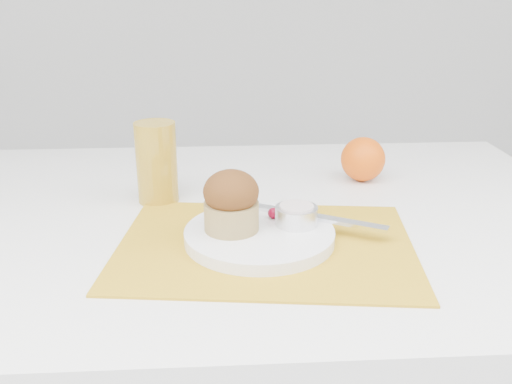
{
  "coord_description": "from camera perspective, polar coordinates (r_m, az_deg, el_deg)",
  "views": [
    {
      "loc": [
        -0.03,
        -0.82,
        1.11
      ],
      "look_at": [
        0.02,
        0.01,
        0.8
      ],
      "focal_mm": 40.0,
      "sensor_mm": 36.0,
      "label": 1
    }
  ],
  "objects": [
    {
      "name": "raspberry_far",
      "position": [
        0.86,
        3.14,
        -2.21
      ],
      "size": [
        0.02,
        0.02,
        0.02
      ],
      "primitive_type": "ellipsoid",
      "color": "#500202",
      "rests_on": "plate"
    },
    {
      "name": "cream",
      "position": [
        0.84,
        4.08,
        -1.52
      ],
      "size": [
        0.06,
        0.06,
        0.01
      ],
      "primitive_type": "cylinder",
      "rotation": [
        0.0,
        0.0,
        0.14
      ],
      "color": "beige",
      "rests_on": "ramekin"
    },
    {
      "name": "juice_glass",
      "position": [
        0.99,
        -9.9,
        2.93
      ],
      "size": [
        0.08,
        0.08,
        0.14
      ],
      "primitive_type": "cylinder",
      "rotation": [
        0.0,
        0.0,
        -0.13
      ],
      "color": "#B58E22",
      "rests_on": "table"
    },
    {
      "name": "orange",
      "position": [
        1.1,
        10.64,
        3.25
      ],
      "size": [
        0.08,
        0.08,
        0.08
      ],
      "primitive_type": "sphere",
      "color": "#F25A08",
      "rests_on": "table"
    },
    {
      "name": "ramekin",
      "position": [
        0.85,
        4.06,
        -2.38
      ],
      "size": [
        0.08,
        0.08,
        0.03
      ],
      "primitive_type": "cylinder",
      "rotation": [
        0.0,
        0.0,
        -0.29
      ],
      "color": "silver",
      "rests_on": "plate"
    },
    {
      "name": "muffin",
      "position": [
        0.82,
        -2.49,
        -0.94
      ],
      "size": [
        0.09,
        0.09,
        0.09
      ],
      "color": "tan",
      "rests_on": "plate"
    },
    {
      "name": "raspberry_near",
      "position": [
        0.87,
        1.79,
        -2.12
      ],
      "size": [
        0.02,
        0.02,
        0.02
      ],
      "primitive_type": "ellipsoid",
      "color": "#5A0215",
      "rests_on": "plate"
    },
    {
      "name": "placemat",
      "position": [
        0.83,
        0.96,
        -5.33
      ],
      "size": [
        0.46,
        0.36,
        0.0
      ],
      "primitive_type": "cube",
      "rotation": [
        0.0,
        0.0,
        -0.12
      ],
      "color": "gold",
      "rests_on": "table"
    },
    {
      "name": "butter_knife",
      "position": [
        0.87,
        6.02,
        -2.5
      ],
      "size": [
        0.2,
        0.12,
        0.01
      ],
      "primitive_type": "cube",
      "rotation": [
        0.0,
        0.0,
        -0.5
      ],
      "color": "silver",
      "rests_on": "plate"
    },
    {
      "name": "plate",
      "position": [
        0.83,
        0.34,
        -4.34
      ],
      "size": [
        0.23,
        0.23,
        0.02
      ],
      "primitive_type": "cylinder",
      "rotation": [
        0.0,
        0.0,
        0.06
      ],
      "color": "white",
      "rests_on": "placemat"
    }
  ]
}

